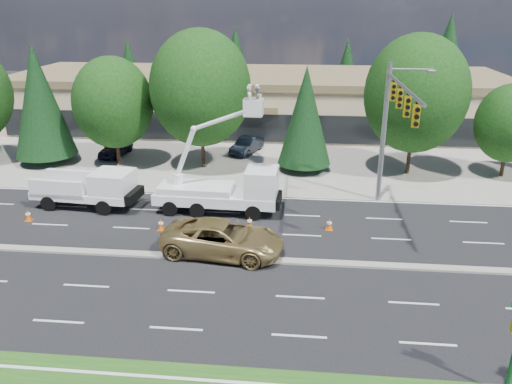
# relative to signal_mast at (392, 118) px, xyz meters

# --- Properties ---
(ground) EXTENTS (140.00, 140.00, 0.00)m
(ground) POSITION_rel_signal_mast_xyz_m (-10.03, -7.04, -6.06)
(ground) COLOR black
(ground) RESTS_ON ground
(concrete_apron) EXTENTS (140.00, 22.00, 0.01)m
(concrete_apron) POSITION_rel_signal_mast_xyz_m (-10.03, 12.96, -6.05)
(concrete_apron) COLOR gray
(concrete_apron) RESTS_ON ground
(road_median) EXTENTS (120.00, 0.55, 0.12)m
(road_median) POSITION_rel_signal_mast_xyz_m (-10.03, -7.04, -6.00)
(road_median) COLOR gray
(road_median) RESTS_ON ground
(strip_mall) EXTENTS (50.40, 15.40, 5.50)m
(strip_mall) POSITION_rel_signal_mast_xyz_m (-10.03, 22.93, -3.23)
(strip_mall) COLOR tan
(strip_mall) RESTS_ON ground
(tree_front_b) EXTENTS (4.81, 4.81, 9.48)m
(tree_front_b) POSITION_rel_signal_mast_xyz_m (-26.03, 7.96, -0.97)
(tree_front_b) COLOR #332114
(tree_front_b) RESTS_ON ground
(tree_front_c) EXTENTS (6.23, 6.23, 8.65)m
(tree_front_c) POSITION_rel_signal_mast_xyz_m (-20.03, 7.96, -1.00)
(tree_front_c) COLOR #332114
(tree_front_c) RESTS_ON ground
(tree_front_d) EXTENTS (7.73, 7.73, 10.72)m
(tree_front_d) POSITION_rel_signal_mast_xyz_m (-13.03, 7.96, 0.22)
(tree_front_d) COLOR #332114
(tree_front_d) RESTS_ON ground
(tree_front_e) EXTENTS (4.10, 4.10, 8.09)m
(tree_front_e) POSITION_rel_signal_mast_xyz_m (-5.03, 7.96, -1.72)
(tree_front_e) COLOR #332114
(tree_front_e) RESTS_ON ground
(tree_front_f) EXTENTS (7.55, 7.55, 10.48)m
(tree_front_f) POSITION_rel_signal_mast_xyz_m (2.97, 7.96, 0.08)
(tree_front_f) COLOR #332114
(tree_front_f) RESTS_ON ground
(tree_front_g) EXTENTS (5.06, 5.06, 7.02)m
(tree_front_g) POSITION_rel_signal_mast_xyz_m (9.97, 7.96, -1.95)
(tree_front_g) COLOR #332114
(tree_front_g) RESTS_ON ground
(tree_back_a) EXTENTS (4.07, 4.07, 8.01)m
(tree_back_a) POSITION_rel_signal_mast_xyz_m (-28.03, 34.96, -1.76)
(tree_back_a) COLOR #332114
(tree_back_a) RESTS_ON ground
(tree_back_b) EXTENTS (4.87, 4.87, 9.61)m
(tree_back_b) POSITION_rel_signal_mast_xyz_m (-14.03, 34.96, -0.90)
(tree_back_b) COLOR #332114
(tree_back_b) RESTS_ON ground
(tree_back_c) EXTENTS (4.16, 4.16, 8.21)m
(tree_back_c) POSITION_rel_signal_mast_xyz_m (-0.03, 34.96, -1.66)
(tree_back_c) COLOR #332114
(tree_back_c) RESTS_ON ground
(tree_back_d) EXTENTS (5.72, 5.72, 11.28)m
(tree_back_d) POSITION_rel_signal_mast_xyz_m (11.97, 34.96, -0.00)
(tree_back_d) COLOR #332114
(tree_back_d) RESTS_ON ground
(signal_mast) EXTENTS (2.76, 10.16, 9.00)m
(signal_mast) POSITION_rel_signal_mast_xyz_m (0.00, 0.00, 0.00)
(signal_mast) COLOR gray
(signal_mast) RESTS_ON ground
(utility_pickup) EXTENTS (6.64, 2.99, 2.48)m
(utility_pickup) POSITION_rel_signal_mast_xyz_m (-18.58, -0.89, -5.04)
(utility_pickup) COLOR white
(utility_pickup) RESTS_ON ground
(bucket_truck) EXTENTS (7.87, 2.73, 8.03)m
(bucket_truck) POSITION_rel_signal_mast_xyz_m (-9.73, -0.87, -4.29)
(bucket_truck) COLOR white
(bucket_truck) RESTS_ON ground
(traffic_cone_a) EXTENTS (0.40, 0.40, 0.70)m
(traffic_cone_a) POSITION_rel_signal_mast_xyz_m (-21.59, -3.38, -5.72)
(traffic_cone_a) COLOR #E45C07
(traffic_cone_a) RESTS_ON ground
(traffic_cone_b) EXTENTS (0.40, 0.40, 0.70)m
(traffic_cone_b) POSITION_rel_signal_mast_xyz_m (-13.21, -3.90, -5.72)
(traffic_cone_b) COLOR #E45C07
(traffic_cone_b) RESTS_ON ground
(traffic_cone_c) EXTENTS (0.40, 0.40, 0.70)m
(traffic_cone_c) POSITION_rel_signal_mast_xyz_m (-8.11, -3.10, -5.72)
(traffic_cone_c) COLOR #E45C07
(traffic_cone_c) RESTS_ON ground
(traffic_cone_d) EXTENTS (0.40, 0.40, 0.70)m
(traffic_cone_d) POSITION_rel_signal_mast_xyz_m (-3.45, -2.90, -5.72)
(traffic_cone_d) COLOR #E45C07
(traffic_cone_d) RESTS_ON ground
(minivan) EXTENTS (6.70, 3.73, 1.77)m
(minivan) POSITION_rel_signal_mast_xyz_m (-9.14, -6.44, -5.17)
(minivan) COLOR tan
(minivan) RESTS_ON ground
(parked_car_west) EXTENTS (2.03, 4.38, 1.45)m
(parked_car_west) POSITION_rel_signal_mast_xyz_m (-21.18, 10.41, -5.33)
(parked_car_west) COLOR black
(parked_car_west) RESTS_ON ground
(parked_car_east) EXTENTS (2.79, 4.48, 1.39)m
(parked_car_east) POSITION_rel_signal_mast_xyz_m (-10.03, 12.26, -5.36)
(parked_car_east) COLOR black
(parked_car_east) RESTS_ON ground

